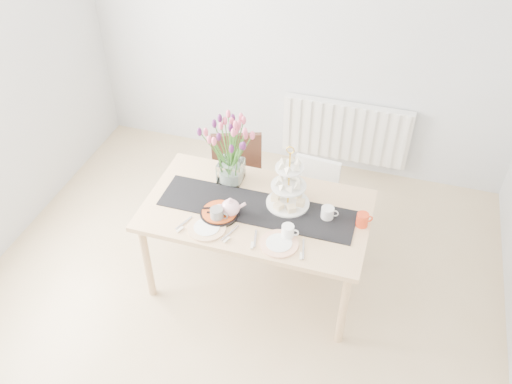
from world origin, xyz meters
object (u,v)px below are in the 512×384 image
(dining_table, at_px, (257,216))
(tart_tin, at_px, (219,213))
(radiator, at_px, (346,131))
(plate_right, at_px, (279,244))
(cream_jug, at_px, (327,213))
(mug_white, at_px, (288,232))
(chair_white, at_px, (312,197))
(cake_stand, at_px, (288,191))
(plate_left, at_px, (207,228))
(mug_orange, at_px, (362,220))
(tulip_vase, at_px, (230,142))
(teapot, at_px, (230,208))
(mug_grey, at_px, (217,215))
(chair_brown, at_px, (237,177))

(dining_table, height_order, tart_tin, tart_tin)
(radiator, distance_m, plate_right, 1.93)
(cream_jug, bearing_deg, mug_white, -135.51)
(chair_white, xyz_separation_m, cake_stand, (-0.09, -0.50, 0.45))
(mug_white, bearing_deg, tart_tin, 166.80)
(tart_tin, bearing_deg, chair_white, 54.92)
(plate_left, bearing_deg, dining_table, 48.01)
(dining_table, height_order, cake_stand, cake_stand)
(mug_orange, distance_m, plate_right, 0.60)
(tart_tin, xyz_separation_m, plate_right, (0.47, -0.16, -0.01))
(chair_white, distance_m, tulip_vase, 0.95)
(chair_white, xyz_separation_m, plate_left, (-0.56, -0.90, 0.33))
(radiator, distance_m, teapot, 1.84)
(tulip_vase, relative_size, cake_stand, 1.40)
(tulip_vase, bearing_deg, plate_left, -88.78)
(mug_grey, height_order, mug_orange, mug_grey)
(mug_grey, relative_size, mug_orange, 1.09)
(mug_white, bearing_deg, tulip_vase, 135.36)
(tulip_vase, bearing_deg, dining_table, -41.82)
(tulip_vase, height_order, mug_white, tulip_vase)
(radiator, height_order, chair_brown, chair_brown)
(radiator, distance_m, cake_stand, 1.57)
(dining_table, height_order, mug_orange, mug_orange)
(cream_jug, height_order, mug_orange, mug_orange)
(tulip_vase, bearing_deg, chair_brown, 102.18)
(chair_brown, bearing_deg, tart_tin, -100.28)
(cake_stand, bearing_deg, mug_white, -75.79)
(dining_table, distance_m, mug_grey, 0.33)
(dining_table, distance_m, mug_white, 0.37)
(tart_tin, xyz_separation_m, mug_grey, (0.00, -0.06, 0.04))
(dining_table, xyz_separation_m, mug_grey, (-0.22, -0.20, 0.13))
(teapot, xyz_separation_m, plate_right, (0.40, -0.18, -0.06))
(chair_white, distance_m, plate_right, 0.96)
(tulip_vase, xyz_separation_m, teapot, (0.12, -0.36, -0.28))
(radiator, distance_m, chair_brown, 1.24)
(chair_white, height_order, plate_right, plate_right)
(tulip_vase, xyz_separation_m, cream_jug, (0.77, -0.20, -0.30))
(tulip_vase, height_order, mug_grey, tulip_vase)
(tulip_vase, bearing_deg, cake_stand, -16.57)
(teapot, xyz_separation_m, mug_orange, (0.89, 0.16, -0.02))
(chair_white, xyz_separation_m, cream_jug, (0.20, -0.55, 0.37))
(cake_stand, xyz_separation_m, cream_jug, (0.30, -0.05, -0.09))
(mug_orange, bearing_deg, cream_jug, 152.86)
(cream_jug, bearing_deg, plate_left, -161.73)
(chair_white, bearing_deg, plate_right, -88.59)
(cake_stand, relative_size, tart_tin, 1.66)
(cake_stand, distance_m, cream_jug, 0.31)
(dining_table, xyz_separation_m, plate_right, (0.24, -0.29, 0.08))
(mug_grey, xyz_separation_m, mug_orange, (0.96, 0.25, -0.00))
(cream_jug, bearing_deg, tart_tin, -171.42)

